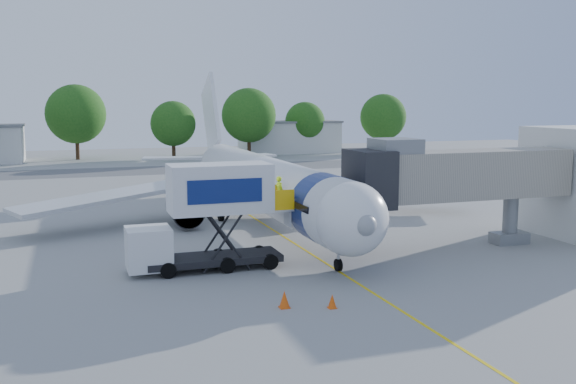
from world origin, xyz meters
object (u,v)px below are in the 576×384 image
object	(u,v)px
catering_hiloader	(207,217)
ground_tug	(498,305)
aircraft	(262,182)
jet_bridge	(448,176)

from	to	relation	value
catering_hiloader	ground_tug	world-z (taller)	catering_hiloader
aircraft	catering_hiloader	world-z (taller)	aircraft
aircraft	jet_bridge	bearing A→B (deg)	-54.30
jet_bridge	ground_tug	xyz separation A→B (m)	(-5.00, -11.58, -3.64)
jet_bridge	catering_hiloader	world-z (taller)	jet_bridge
aircraft	ground_tug	world-z (taller)	aircraft
ground_tug	jet_bridge	bearing A→B (deg)	83.04
jet_bridge	aircraft	bearing A→B (deg)	125.70
aircraft	catering_hiloader	xyz separation A→B (m)	(-6.27, -11.12, -0.19)
aircraft	ground_tug	size ratio (longest dim) A/B	10.25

